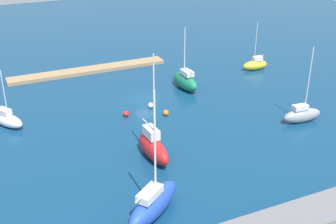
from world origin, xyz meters
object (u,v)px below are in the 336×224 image
sailboat_gray_lone_south (302,115)px  sailboat_yellow_by_breakwater (255,64)px  pier_dock (89,70)px  mooring_buoy_white (151,105)px  sailboat_white_inner_mooring (7,119)px  sailboat_blue_near_pier (153,203)px  sailboat_green_along_channel (185,81)px  sailboat_red_mid_basin (153,147)px  mooring_buoy_red (126,114)px  mooring_buoy_orange (166,113)px

sailboat_gray_lone_south → sailboat_yellow_by_breakwater: 20.65m
pier_dock → mooring_buoy_white: 18.78m
sailboat_yellow_by_breakwater → sailboat_white_inner_mooring: (42.13, 4.64, 0.00)m
sailboat_white_inner_mooring → sailboat_gray_lone_south: bearing=34.9°
sailboat_blue_near_pier → sailboat_gray_lone_south: bearing=-15.0°
mooring_buoy_white → pier_dock: bearing=-77.5°
sailboat_green_along_channel → sailboat_red_mid_basin: size_ratio=0.77×
sailboat_gray_lone_south → mooring_buoy_red: sailboat_gray_lone_south is taller
sailboat_red_mid_basin → pier_dock: bearing=175.5°
sailboat_gray_lone_south → sailboat_green_along_channel: 19.10m
sailboat_yellow_by_breakwater → mooring_buoy_red: 28.28m
sailboat_white_inner_mooring → sailboat_red_mid_basin: bearing=10.3°
sailboat_blue_near_pier → mooring_buoy_orange: sailboat_blue_near_pier is taller
sailboat_gray_lone_south → sailboat_green_along_channel: sailboat_gray_lone_south is taller
sailboat_yellow_by_breakwater → sailboat_blue_near_pier: size_ratio=0.68×
sailboat_green_along_channel → mooring_buoy_white: 8.86m
pier_dock → sailboat_red_mid_basin: bearing=88.2°
sailboat_green_along_channel → sailboat_blue_near_pier: bearing=144.3°
sailboat_red_mid_basin → mooring_buoy_orange: sailboat_red_mid_basin is taller
sailboat_green_along_channel → mooring_buoy_white: (7.67, 4.31, -0.97)m
pier_dock → mooring_buoy_white: size_ratio=34.50×
sailboat_yellow_by_breakwater → mooring_buoy_orange: bearing=30.8°
sailboat_gray_lone_south → sailboat_red_mid_basin: size_ratio=0.82×
pier_dock → sailboat_blue_near_pier: size_ratio=2.18×
pier_dock → sailboat_yellow_by_breakwater: 29.15m
sailboat_yellow_by_breakwater → mooring_buoy_red: bearing=22.7°
sailboat_green_along_channel → sailboat_red_mid_basin: 21.45m
sailboat_green_along_channel → mooring_buoy_red: (11.86, 5.52, -0.95)m
sailboat_red_mid_basin → mooring_buoy_orange: (-5.97, -9.76, -1.09)m
sailboat_red_mid_basin → sailboat_blue_near_pier: bearing=-25.6°
sailboat_green_along_channel → mooring_buoy_white: bearing=115.6°
sailboat_gray_lone_south → mooring_buoy_white: size_ratio=13.06×
sailboat_red_mid_basin → mooring_buoy_orange: 11.50m
pier_dock → sailboat_gray_lone_south: size_ratio=2.64×
pier_dock → sailboat_red_mid_basin: size_ratio=2.16×
pier_dock → mooring_buoy_orange: size_ratio=33.91×
sailboat_green_along_channel → mooring_buoy_red: 13.11m
sailboat_gray_lone_south → mooring_buoy_red: bearing=156.2°
sailboat_blue_near_pier → mooring_buoy_white: 24.22m
pier_dock → mooring_buoy_white: bearing=102.5°
mooring_buoy_white → mooring_buoy_orange: bearing=106.3°
sailboat_blue_near_pier → mooring_buoy_orange: 21.70m
pier_dock → sailboat_green_along_channel: sailboat_green_along_channel is taller
sailboat_red_mid_basin → sailboat_yellow_by_breakwater: bearing=123.0°
mooring_buoy_red → sailboat_green_along_channel: bearing=-155.1°
sailboat_gray_lone_south → sailboat_white_inner_mooring: bearing=162.1°
sailboat_gray_lone_south → sailboat_red_mid_basin: (21.68, 0.41, 0.42)m
mooring_buoy_white → mooring_buoy_red: mooring_buoy_red is taller
sailboat_yellow_by_breakwater → sailboat_green_along_channel: size_ratio=0.87×
pier_dock → sailboat_green_along_channel: size_ratio=2.80×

